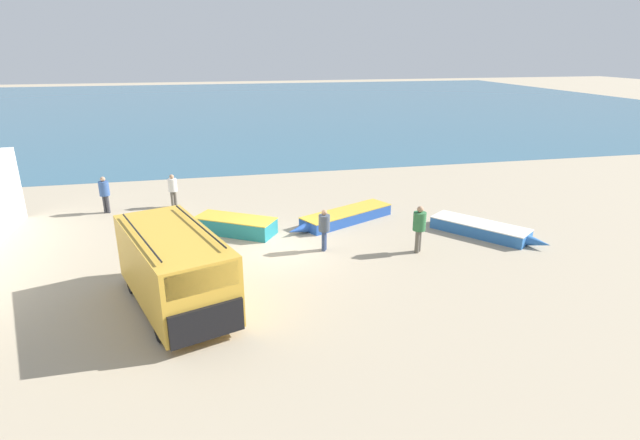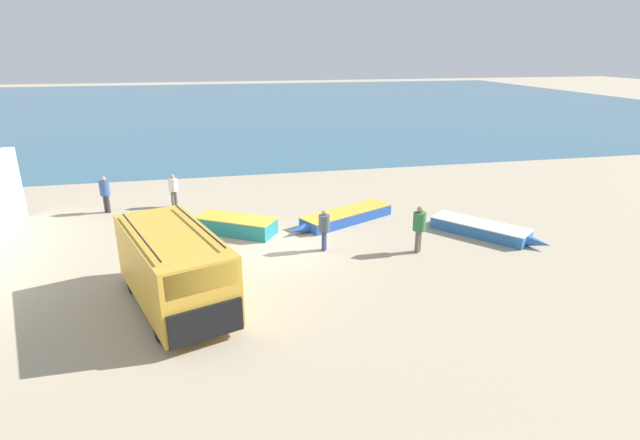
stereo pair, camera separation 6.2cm
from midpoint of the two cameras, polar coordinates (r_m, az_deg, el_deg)
name	(u,v)px [view 2 (the right image)]	position (r m, az deg, el deg)	size (l,w,h in m)	color
ground_plane	(281,248)	(19.38, -4.35, -3.27)	(200.00, 200.00, 0.00)	tan
sea_water	(226,105)	(70.18, -10.66, 12.84)	(120.00, 80.00, 0.01)	#33607A
parked_van	(174,267)	(15.27, -16.25, -5.18)	(3.77, 5.70, 2.47)	gold
fishing_rowboat_0	(483,230)	(21.65, 18.25, -1.04)	(3.58, 4.32, 0.51)	#2D66AD
fishing_rowboat_1	(344,217)	(22.14, 2.84, 0.37)	(5.22, 3.18, 0.50)	#234CA3
fishing_rowboat_2	(232,225)	(21.18, -9.97, -0.54)	(3.94, 2.95, 0.68)	#1E757F
fisherman_0	(173,187)	(25.13, -16.36, 3.59)	(0.42, 0.42, 1.61)	#5B564C
fisherman_1	(105,191)	(25.26, -23.30, 3.05)	(0.46, 0.46, 1.73)	#38383D
fisherman_2	(419,225)	(18.98, 11.37, -0.57)	(0.48, 0.48, 1.82)	#5B564C
fisherman_3	(324,226)	(18.82, 0.58, -0.71)	(0.43, 0.43, 1.63)	navy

